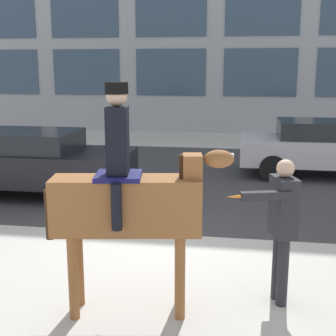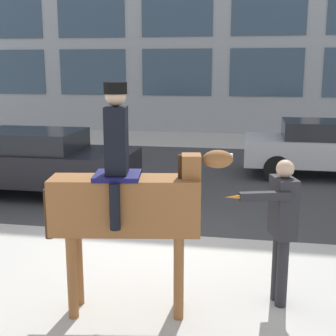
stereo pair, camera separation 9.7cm
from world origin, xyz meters
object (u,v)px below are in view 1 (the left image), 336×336
at_px(mounted_horse_lead, 129,199).
at_px(street_car_near_lane, 31,161).
at_px(street_car_far_lane, 323,147).
at_px(pedestrian_bystander, 282,221).

height_order(mounted_horse_lead, street_car_near_lane, mounted_horse_lead).
xyz_separation_m(mounted_horse_lead, street_car_far_lane, (3.15, 7.32, -0.56)).
bearing_deg(street_car_far_lane, mounted_horse_lead, -113.31).
distance_m(mounted_horse_lead, street_car_far_lane, 7.99).
distance_m(pedestrian_bystander, street_car_near_lane, 6.29).
height_order(pedestrian_bystander, street_car_far_lane, pedestrian_bystander).
height_order(street_car_near_lane, street_car_far_lane, street_car_far_lane).
xyz_separation_m(pedestrian_bystander, street_car_near_lane, (-4.88, 3.96, -0.26)).
distance_m(pedestrian_bystander, street_car_far_lane, 7.01).
bearing_deg(pedestrian_bystander, street_car_far_lane, -118.89).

